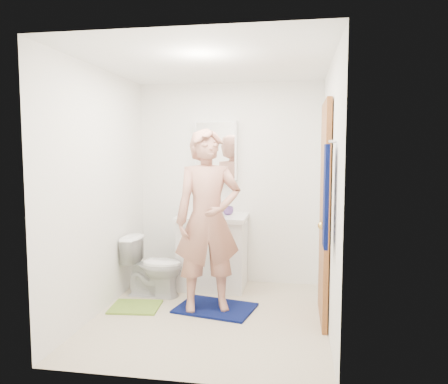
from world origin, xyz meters
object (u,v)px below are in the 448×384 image
at_px(man, 208,220).
at_px(soap_dispenser, 199,207).
at_px(toothbrush_cup, 228,211).
at_px(vanity_cabinet, 213,253).
at_px(medicine_cabinet, 216,150).
at_px(towel, 326,196).
at_px(toilet, 154,266).

bearing_deg(man, soap_dispenser, 90.33).
distance_m(toothbrush_cup, man, 0.82).
xyz_separation_m(vanity_cabinet, medicine_cabinet, (0.00, 0.22, 1.20)).
xyz_separation_m(soap_dispenser, toothbrush_cup, (0.33, 0.08, -0.05)).
height_order(towel, soap_dispenser, towel).
relative_size(vanity_cabinet, medicine_cabinet, 1.14).
distance_m(medicine_cabinet, towel, 2.11).
bearing_deg(soap_dispenser, toilet, -139.07).
bearing_deg(toilet, medicine_cabinet, -40.67).
bearing_deg(vanity_cabinet, medicine_cabinet, 90.00).
height_order(towel, toothbrush_cup, towel).
relative_size(toilet, soap_dispenser, 3.27).
distance_m(soap_dispenser, man, 0.78).
distance_m(medicine_cabinet, man, 1.20).
bearing_deg(medicine_cabinet, toilet, -133.45).
bearing_deg(soap_dispenser, vanity_cabinet, 8.01).
relative_size(towel, toothbrush_cup, 6.35).
xyz_separation_m(medicine_cabinet, soap_dispenser, (-0.16, -0.25, -0.65)).
bearing_deg(toilet, vanity_cabinet, -53.21).
relative_size(vanity_cabinet, toothbrush_cup, 6.35).
bearing_deg(soap_dispenser, toothbrush_cup, 14.23).
height_order(toilet, man, man).
relative_size(towel, toilet, 1.21).
xyz_separation_m(medicine_cabinet, man, (0.10, -0.98, -0.68)).
bearing_deg(medicine_cabinet, towel, -55.39).
relative_size(medicine_cabinet, toilet, 1.06).
height_order(towel, toilet, towel).
bearing_deg(medicine_cabinet, soap_dispenser, -122.36).
distance_m(vanity_cabinet, toothbrush_cup, 0.53).
relative_size(medicine_cabinet, toothbrush_cup, 5.56).
relative_size(vanity_cabinet, toilet, 1.21).
distance_m(towel, toilet, 2.27).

